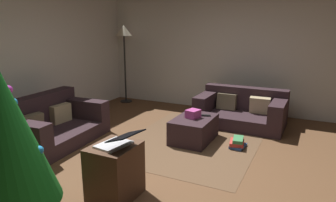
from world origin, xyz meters
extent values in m
plane|color=brown|center=(0.00, 0.00, 0.00)|extent=(6.40, 6.40, 0.00)
cube|color=silver|center=(0.00, 3.14, 1.30)|extent=(6.40, 0.12, 2.60)
cube|color=silver|center=(3.14, 0.00, 1.30)|extent=(0.12, 6.40, 2.60)
cube|color=#2D1E23|center=(0.01, 2.15, 0.11)|extent=(1.64, 1.06, 0.23)
cube|color=#2D1E23|center=(-0.01, 2.51, 0.48)|extent=(1.59, 0.34, 0.51)
cube|color=#2D1E23|center=(0.68, 2.19, 0.39)|extent=(0.30, 0.98, 0.33)
cube|color=#2D1E23|center=(-0.65, 2.11, 0.39)|extent=(0.30, 0.98, 0.33)
cube|color=tan|center=(0.32, 2.33, 0.38)|extent=(0.37, 0.14, 0.30)
cube|color=brown|center=(-0.31, 2.29, 0.38)|extent=(0.38, 0.19, 0.31)
cube|color=#2D1E23|center=(2.15, -0.25, 0.12)|extent=(0.95, 1.57, 0.23)
cube|color=#2D1E23|center=(2.50, -0.25, 0.45)|extent=(0.26, 1.56, 0.43)
cube|color=#2D1E23|center=(2.14, -0.90, 0.38)|extent=(0.94, 0.25, 0.30)
cube|color=#2D1E23|center=(2.16, 0.41, 0.38)|extent=(0.94, 0.25, 0.30)
cube|color=tan|center=(2.29, -0.56, 0.38)|extent=(0.17, 0.36, 0.31)
cube|color=brown|center=(2.30, 0.06, 0.38)|extent=(0.16, 0.36, 0.31)
cube|color=#2D1E23|center=(1.06, 0.25, 0.19)|extent=(0.84, 0.57, 0.38)
cube|color=#B23F8C|center=(1.06, 0.26, 0.44)|extent=(0.24, 0.23, 0.13)
cube|color=black|center=(1.23, 0.11, 0.39)|extent=(0.10, 0.17, 0.02)
sphere|color=#CC33BF|center=(-1.80, 0.76, 0.71)|extent=(0.06, 0.06, 0.06)
sphere|color=#CC33BF|center=(-1.55, 0.98, 1.26)|extent=(0.08, 0.08, 0.08)
sphere|color=#2699E5|center=(-1.54, 0.96, 1.14)|extent=(0.08, 0.08, 0.08)
sphere|color=#2699E5|center=(-1.46, 0.79, 0.69)|extent=(0.09, 0.09, 0.09)
sphere|color=#CC33BF|center=(-1.39, 0.81, 0.49)|extent=(0.06, 0.06, 0.06)
cube|color=#4C3323|center=(-0.86, 0.39, 0.30)|extent=(0.52, 0.44, 0.59)
cube|color=silver|center=(-0.86, 0.39, 0.60)|extent=(0.38, 0.31, 0.02)
cube|color=black|center=(-0.89, 0.22, 0.73)|extent=(0.38, 0.30, 0.10)
cube|color=#2D5193|center=(1.08, -0.47, 0.02)|extent=(0.30, 0.22, 0.04)
cube|color=#B7332D|center=(1.09, -0.45, 0.07)|extent=(0.32, 0.25, 0.05)
cube|color=#387A47|center=(1.08, -0.46, 0.12)|extent=(0.30, 0.19, 0.05)
cylinder|color=black|center=(2.74, 2.66, 0.01)|extent=(0.28, 0.28, 0.02)
cylinder|color=black|center=(2.74, 2.66, 0.78)|extent=(0.04, 0.04, 1.57)
cone|color=beige|center=(2.74, 2.66, 1.69)|extent=(0.36, 0.36, 0.24)
cube|color=brown|center=(1.06, 0.25, 0.00)|extent=(2.60, 2.00, 0.01)
camera|label=1|loc=(-3.27, -1.41, 1.81)|focal=32.60mm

